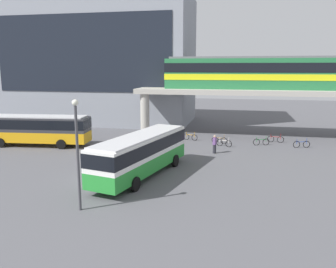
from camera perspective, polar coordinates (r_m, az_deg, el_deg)
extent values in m
plane|color=#515156|center=(35.83, -4.08, -2.44)|extent=(120.00, 120.00, 0.00)
cube|color=gray|center=(55.18, -11.06, 11.66)|extent=(27.73, 12.89, 18.36)
cube|color=black|center=(49.28, -14.08, 12.73)|extent=(24.96, 0.10, 10.28)
cube|color=#ADA89E|center=(43.35, 15.15, 6.70)|extent=(30.34, 5.74, 0.60)
cylinder|color=#ADA89E|center=(43.07, -3.80, 3.24)|extent=(1.10, 1.10, 5.06)
cylinder|color=#ADA89E|center=(47.04, -2.45, 3.90)|extent=(1.10, 1.10, 5.06)
cube|color=#26723F|center=(43.33, 16.61, 9.41)|extent=(25.23, 2.90, 3.60)
cube|color=yellow|center=(43.33, 16.58, 8.93)|extent=(25.29, 2.96, 0.70)
cube|color=black|center=(43.32, 16.66, 10.36)|extent=(25.29, 2.96, 1.10)
cube|color=slate|center=(43.33, 16.75, 11.94)|extent=(24.22, 2.61, 0.24)
cube|color=#268C33|center=(26.76, -4.36, -4.73)|extent=(4.98, 11.28, 1.10)
cube|color=white|center=(26.44, -4.40, -2.02)|extent=(4.98, 11.28, 1.50)
cube|color=black|center=(26.42, -4.40, -1.86)|extent=(5.03, 11.33, 0.96)
cube|color=silver|center=(26.27, -4.42, -0.29)|extent=(4.73, 10.72, 0.12)
cylinder|color=black|center=(30.46, -3.13, -3.85)|extent=(0.50, 1.04, 1.00)
cylinder|color=black|center=(29.39, 1.18, -4.38)|extent=(0.50, 1.04, 1.00)
cylinder|color=black|center=(25.08, -10.34, -7.27)|extent=(0.50, 1.04, 1.00)
cylinder|color=black|center=(23.78, -5.38, -8.16)|extent=(0.50, 1.04, 1.00)
cube|color=orange|center=(39.48, -20.54, -0.31)|extent=(11.19, 3.56, 1.10)
cube|color=#333338|center=(39.26, -20.67, 1.55)|extent=(11.19, 3.56, 1.50)
cube|color=black|center=(39.25, -20.67, 1.66)|extent=(11.23, 3.60, 0.96)
cube|color=silver|center=(39.15, -20.75, 2.72)|extent=(10.63, 3.38, 0.12)
cylinder|color=black|center=(40.24, -25.77, -1.30)|extent=(1.02, 0.38, 1.00)
cylinder|color=black|center=(42.33, -24.00, -0.60)|extent=(1.02, 0.38, 1.00)
cylinder|color=black|center=(37.18, -17.09, -1.62)|extent=(1.02, 0.38, 1.00)
cylinder|color=black|center=(39.44, -15.68, -0.84)|extent=(1.02, 0.38, 1.00)
torus|color=black|center=(39.78, 4.37, -0.60)|extent=(0.72, 0.30, 0.74)
torus|color=black|center=(40.25, 3.03, -0.45)|extent=(0.72, 0.30, 0.74)
cylinder|color=orange|center=(39.96, 3.70, -0.13)|extent=(1.01, 0.39, 0.05)
cylinder|color=orange|center=(40.19, 3.03, -0.03)|extent=(0.04, 0.04, 0.55)
cylinder|color=orange|center=(39.71, 4.38, -0.10)|extent=(0.04, 0.04, 0.65)
torus|color=black|center=(38.85, 15.74, -1.26)|extent=(0.73, 0.27, 0.74)
torus|color=black|center=(38.50, 14.28, -1.30)|extent=(0.73, 0.27, 0.74)
cylinder|color=#1E7F33|center=(38.62, 15.04, -0.87)|extent=(1.02, 0.35, 0.05)
cylinder|color=#1E7F33|center=(38.44, 14.30, -0.86)|extent=(0.04, 0.04, 0.55)
cylinder|color=#1E7F33|center=(38.78, 15.77, -0.75)|extent=(0.04, 0.04, 0.65)
torus|color=black|center=(38.98, 21.73, -1.59)|extent=(0.73, 0.24, 0.74)
torus|color=black|center=(38.56, 20.31, -1.62)|extent=(0.73, 0.24, 0.74)
cylinder|color=#1E3FA5|center=(38.71, 21.05, -1.20)|extent=(1.03, 0.31, 0.05)
cylinder|color=#1E3FA5|center=(38.50, 20.34, -1.19)|extent=(0.04, 0.04, 0.55)
cylinder|color=#1E3FA5|center=(38.91, 21.77, -1.09)|extent=(0.04, 0.04, 0.65)
torus|color=black|center=(37.04, 9.90, -1.59)|extent=(0.71, 0.34, 0.74)
torus|color=black|center=(37.47, 8.44, -1.40)|extent=(0.71, 0.34, 0.74)
cylinder|color=silver|center=(37.19, 9.18, -1.08)|extent=(0.99, 0.45, 0.05)
cylinder|color=silver|center=(37.41, 8.46, -0.96)|extent=(0.04, 0.04, 0.55)
cylinder|color=silver|center=(36.96, 9.92, -1.06)|extent=(0.04, 0.04, 0.65)
torus|color=black|center=(40.56, 17.95, -0.88)|extent=(0.74, 0.14, 0.74)
torus|color=black|center=(40.57, 16.47, -0.79)|extent=(0.74, 0.14, 0.74)
cylinder|color=#B21E1E|center=(40.51, 17.23, -0.45)|extent=(1.05, 0.16, 0.05)
cylinder|color=#B21E1E|center=(40.52, 16.49, -0.38)|extent=(0.04, 0.04, 0.55)
cylinder|color=#B21E1E|center=(40.50, 17.98, -0.40)|extent=(0.04, 0.04, 0.65)
torus|color=black|center=(38.48, 9.17, -1.10)|extent=(0.73, 0.25, 0.74)
torus|color=black|center=(38.80, 7.69, -0.96)|extent=(0.73, 0.25, 0.74)
cylinder|color=#996626|center=(38.58, 8.44, -0.62)|extent=(1.03, 0.32, 0.05)
cylinder|color=#996626|center=(38.74, 7.70, -0.53)|extent=(0.04, 0.04, 0.55)
cylinder|color=#996626|center=(38.41, 9.18, -0.59)|extent=(0.04, 0.04, 0.65)
cylinder|color=#26262D|center=(34.12, 7.61, -2.44)|extent=(0.32, 0.32, 0.87)
cube|color=#724C8C|center=(33.95, 7.65, -1.16)|extent=(0.38, 0.46, 0.69)
sphere|color=tan|center=(33.86, 7.67, -0.40)|extent=(0.23, 0.23, 0.23)
cylinder|color=#3F3F44|center=(20.55, -14.54, -4.01)|extent=(0.16, 0.16, 6.16)
sphere|color=silver|center=(19.99, -14.98, 4.98)|extent=(0.36, 0.36, 0.36)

